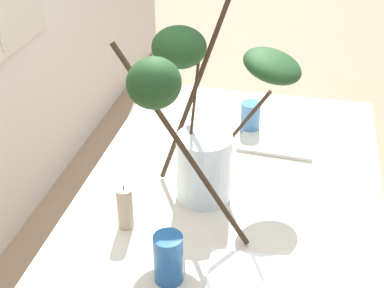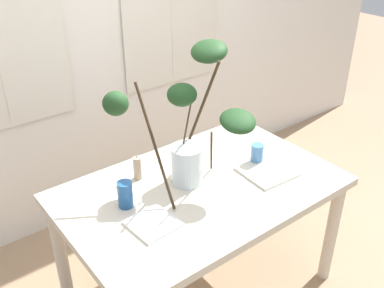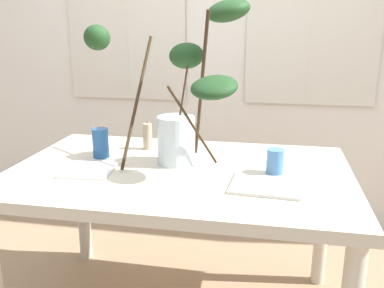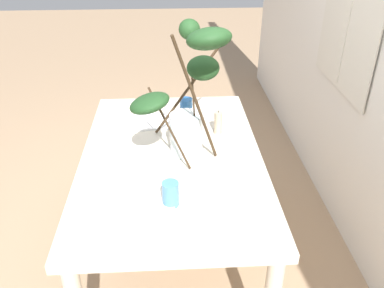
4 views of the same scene
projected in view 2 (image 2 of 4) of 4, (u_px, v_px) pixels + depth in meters
name	position (u px, v px, depth m)	size (l,w,h in m)	color
ground	(200.00, 286.00, 2.71)	(14.00, 14.00, 0.00)	#9E7F60
back_wall_with_windows	(87.00, 5.00, 2.77)	(5.92, 0.14, 2.95)	silver
dining_table	(201.00, 200.00, 2.39)	(1.46, 0.93, 0.74)	beige
vase_with_branches	(191.00, 124.00, 2.24)	(0.77, 0.51, 0.73)	silver
drinking_glass_blue_left	(125.00, 194.00, 2.16)	(0.08, 0.08, 0.14)	#235693
drinking_glass_blue_right	(257.00, 154.00, 2.52)	(0.07, 0.07, 0.11)	#4C84BC
plate_square_left	(153.00, 223.00, 2.07)	(0.21, 0.21, 0.01)	white
plate_square_right	(267.00, 171.00, 2.45)	(0.26, 0.26, 0.01)	silver
napkin_folded	(231.00, 146.00, 2.71)	(0.18, 0.10, 0.00)	silver
pillar_candle	(137.00, 168.00, 2.37)	(0.05, 0.05, 0.14)	tan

